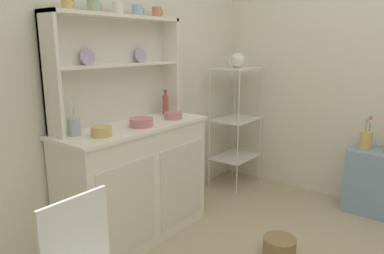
# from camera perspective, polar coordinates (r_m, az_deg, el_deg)

# --- Properties ---
(wall_back) EXTENTS (3.84, 0.05, 2.50)m
(wall_back) POSITION_cam_1_polar(r_m,az_deg,el_deg) (2.74, -12.05, 9.12)
(wall_back) COLOR silver
(wall_back) RESTS_ON ground
(hutch_cabinet) EXTENTS (1.16, 0.45, 0.87)m
(hutch_cabinet) POSITION_cam_1_polar(r_m,az_deg,el_deg) (2.68, -8.90, -8.54)
(hutch_cabinet) COLOR white
(hutch_cabinet) RESTS_ON ground
(hutch_shelf_unit) EXTENTS (1.09, 0.18, 0.75)m
(hutch_shelf_unit) POSITION_cam_1_polar(r_m,az_deg,el_deg) (2.62, -12.11, 10.18)
(hutch_shelf_unit) COLOR silver
(hutch_shelf_unit) RESTS_ON hutch_cabinet
(bakers_rack) EXTENTS (0.47, 0.34, 1.20)m
(bakers_rack) POSITION_cam_1_polar(r_m,az_deg,el_deg) (3.59, 7.02, 1.97)
(bakers_rack) COLOR silver
(bakers_rack) RESTS_ON ground
(side_shelf_blue) EXTENTS (0.28, 0.48, 0.55)m
(side_shelf_blue) POSITION_cam_1_polar(r_m,az_deg,el_deg) (3.45, 27.39, -7.92)
(side_shelf_blue) COLOR #849EBC
(side_shelf_blue) RESTS_ON ground
(floor_basket) EXTENTS (0.22, 0.22, 0.14)m
(floor_basket) POSITION_cam_1_polar(r_m,az_deg,el_deg) (2.65, 13.77, -18.15)
(floor_basket) COLOR #93754C
(floor_basket) RESTS_ON ground
(cup_gold_0) EXTENTS (0.08, 0.06, 0.08)m
(cup_gold_0) POSITION_cam_1_polar(r_m,az_deg,el_deg) (2.36, -19.31, 18.11)
(cup_gold_0) COLOR #DBB760
(cup_gold_0) RESTS_ON hutch_shelf_unit
(cup_sage_1) EXTENTS (0.10, 0.08, 0.08)m
(cup_sage_1) POSITION_cam_1_polar(r_m,az_deg,el_deg) (2.47, -15.43, 18.10)
(cup_sage_1) COLOR #9EB78E
(cup_sage_1) RESTS_ON hutch_shelf_unit
(cup_cream_2) EXTENTS (0.09, 0.07, 0.08)m
(cup_cream_2) POSITION_cam_1_polar(r_m,az_deg,el_deg) (2.60, -11.71, 18.11)
(cup_cream_2) COLOR silver
(cup_cream_2) RESTS_ON hutch_shelf_unit
(cup_sky_3) EXTENTS (0.09, 0.08, 0.08)m
(cup_sky_3) POSITION_cam_1_polar(r_m,az_deg,el_deg) (2.72, -8.68, 17.90)
(cup_sky_3) COLOR #8EB2D1
(cup_sky_3) RESTS_ON hutch_shelf_unit
(cup_terracotta_4) EXTENTS (0.09, 0.07, 0.08)m
(cup_terracotta_4) POSITION_cam_1_polar(r_m,az_deg,el_deg) (2.87, -5.63, 17.75)
(cup_terracotta_4) COLOR #C67556
(cup_terracotta_4) RESTS_ON hutch_shelf_unit
(bowl_mixing_large) EXTENTS (0.13, 0.13, 0.06)m
(bowl_mixing_large) POSITION_cam_1_polar(r_m,az_deg,el_deg) (2.28, -14.23, -0.67)
(bowl_mixing_large) COLOR #DBB760
(bowl_mixing_large) RESTS_ON hutch_cabinet
(bowl_floral_medium) EXTENTS (0.17, 0.17, 0.06)m
(bowl_floral_medium) POSITION_cam_1_polar(r_m,az_deg,el_deg) (2.50, -8.11, 0.75)
(bowl_floral_medium) COLOR #D17A84
(bowl_floral_medium) RESTS_ON hutch_cabinet
(bowl_cream_small) EXTENTS (0.14, 0.14, 0.05)m
(bowl_cream_small) POSITION_cam_1_polar(r_m,az_deg,el_deg) (2.74, -3.01, 1.86)
(bowl_cream_small) COLOR #D17A84
(bowl_cream_small) RESTS_ON hutch_cabinet
(jam_bottle) EXTENTS (0.05, 0.05, 0.20)m
(jam_bottle) POSITION_cam_1_polar(r_m,az_deg,el_deg) (2.90, -4.26, 3.65)
(jam_bottle) COLOR #B74C47
(jam_bottle) RESTS_ON hutch_cabinet
(utensil_jar) EXTENTS (0.08, 0.08, 0.23)m
(utensil_jar) POSITION_cam_1_polar(r_m,az_deg,el_deg) (2.34, -18.31, 0.12)
(utensil_jar) COLOR #B2B7C6
(utensil_jar) RESTS_ON hutch_cabinet
(porcelain_teapot) EXTENTS (0.23, 0.14, 0.17)m
(porcelain_teapot) POSITION_cam_1_polar(r_m,az_deg,el_deg) (3.52, 7.25, 10.50)
(porcelain_teapot) COLOR white
(porcelain_teapot) RESTS_ON bakers_rack
(flower_vase) EXTENTS (0.10, 0.10, 0.29)m
(flower_vase) POSITION_cam_1_polar(r_m,az_deg,el_deg) (3.37, 26.05, -1.72)
(flower_vase) COLOR #DBB760
(flower_vase) RESTS_ON side_shelf_blue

